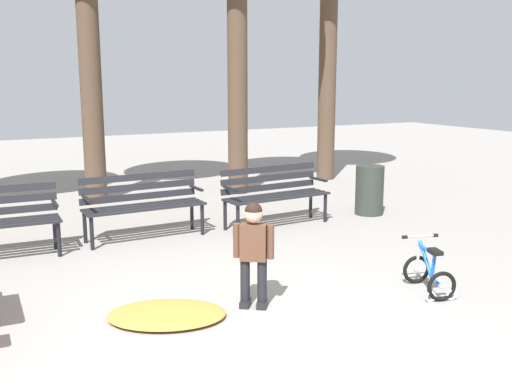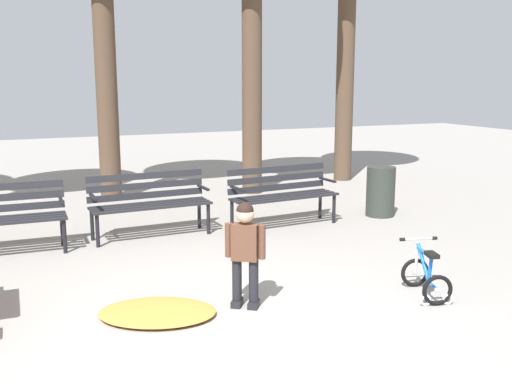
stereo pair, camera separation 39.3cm
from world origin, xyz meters
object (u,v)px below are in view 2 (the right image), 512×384
child_standing (245,247)px  trash_bin (381,191)px  park_bench_left (149,199)px  park_bench_right (282,191)px  kids_bicycle (426,276)px

child_standing → trash_bin: 4.26m
park_bench_left → park_bench_right: bearing=-5.9°
child_standing → kids_bicycle: 1.83m
park_bench_left → trash_bin: 3.58m
child_standing → park_bench_left: bearing=93.7°
child_standing → trash_bin: size_ratio=1.30×
kids_bicycle → trash_bin: bearing=61.6°
park_bench_left → trash_bin: size_ratio=2.09×
park_bench_left → trash_bin: park_bench_left is taller
park_bench_left → kids_bicycle: bearing=-60.1°
park_bench_right → kids_bicycle: size_ratio=2.62×
kids_bicycle → park_bench_left: bearing=119.9°
kids_bicycle → trash_bin: size_ratio=0.81×
park_bench_right → child_standing: (-1.71, -2.67, 0.08)m
park_bench_right → child_standing: bearing=-122.6°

